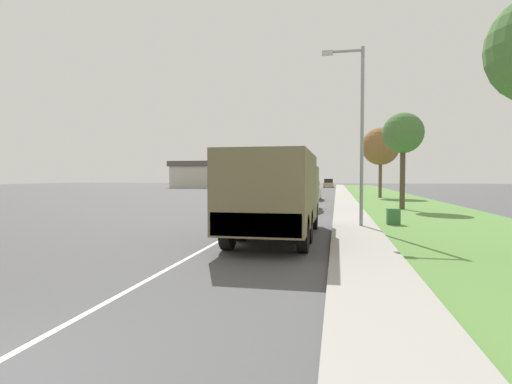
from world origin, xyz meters
name	(u,v)px	position (x,y,z in m)	size (l,w,h in m)	color
ground_plane	(301,196)	(0.00, 40.00, 0.00)	(180.00, 180.00, 0.00)	#4C4C4F
lane_centre_stripe	(301,196)	(0.00, 40.00, 0.00)	(0.12, 120.00, 0.00)	silver
sidewalk_right	(344,196)	(4.50, 40.00, 0.06)	(1.80, 120.00, 0.12)	#9E9B93
grass_strip_right	(387,197)	(8.90, 40.00, 0.01)	(7.00, 120.00, 0.02)	#56843D
military_truck	(277,192)	(1.78, 10.44, 1.61)	(2.45, 7.74, 2.85)	#606647
car_nearest_ahead	(303,198)	(1.69, 22.23, 0.76)	(1.81, 4.67, 1.71)	silver
car_second_ahead	(311,191)	(1.43, 33.67, 0.77)	(1.78, 4.72, 1.74)	tan
car_third_ahead	(291,188)	(-1.90, 47.79, 0.68)	(1.89, 4.22, 1.52)	silver
car_fourth_ahead	(303,186)	(-1.69, 63.09, 0.67)	(1.70, 4.11, 1.50)	#B7BABF
car_farthest_ahead	(329,184)	(2.15, 77.97, 0.77)	(1.94, 4.15, 1.73)	tan
lamp_post	(357,120)	(4.55, 13.78, 4.40)	(1.69, 0.24, 7.21)	gray
tree_mid_right	(403,134)	(7.90, 24.05, 4.85)	(2.58, 2.58, 6.19)	#4C3D2D
tree_far_right	(381,147)	(8.04, 38.83, 5.14)	(3.75, 3.75, 7.03)	brown
utility_box	(393,216)	(6.20, 15.31, 0.37)	(0.55, 0.45, 0.70)	#3D7042
building_distant	(226,174)	(-18.02, 74.43, 2.61)	(20.27, 11.88, 5.15)	beige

